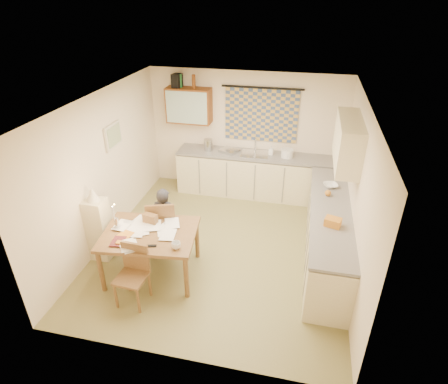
% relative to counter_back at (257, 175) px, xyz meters
% --- Properties ---
extents(floor, '(4.00, 4.50, 0.02)m').
position_rel_counter_back_xyz_m(floor, '(-0.30, -1.95, -0.46)').
color(floor, olive).
rests_on(floor, ground).
extents(ceiling, '(4.00, 4.50, 0.02)m').
position_rel_counter_back_xyz_m(ceiling, '(-0.30, -1.95, 2.06)').
color(ceiling, white).
rests_on(ceiling, floor).
extents(wall_back, '(4.00, 0.02, 2.50)m').
position_rel_counter_back_xyz_m(wall_back, '(-0.30, 0.31, 0.80)').
color(wall_back, beige).
rests_on(wall_back, floor).
extents(wall_front, '(4.00, 0.02, 2.50)m').
position_rel_counter_back_xyz_m(wall_front, '(-0.30, -4.21, 0.80)').
color(wall_front, beige).
rests_on(wall_front, floor).
extents(wall_left, '(0.02, 4.50, 2.50)m').
position_rel_counter_back_xyz_m(wall_left, '(-2.31, -1.95, 0.80)').
color(wall_left, beige).
rests_on(wall_left, floor).
extents(wall_right, '(0.02, 4.50, 2.50)m').
position_rel_counter_back_xyz_m(wall_right, '(1.71, -1.95, 0.80)').
color(wall_right, beige).
rests_on(wall_right, floor).
extents(window_blind, '(1.45, 0.03, 1.05)m').
position_rel_counter_back_xyz_m(window_blind, '(0.00, 0.27, 1.20)').
color(window_blind, '#364B74').
rests_on(window_blind, wall_back).
extents(curtain_rod, '(1.60, 0.04, 0.04)m').
position_rel_counter_back_xyz_m(curtain_rod, '(0.00, 0.25, 1.75)').
color(curtain_rod, black).
rests_on(curtain_rod, wall_back).
extents(wall_cabinet, '(0.90, 0.34, 0.70)m').
position_rel_counter_back_xyz_m(wall_cabinet, '(-1.45, 0.13, 1.35)').
color(wall_cabinet, '#602E0D').
rests_on(wall_cabinet, wall_back).
extents(wall_cabinet_glass, '(0.84, 0.02, 0.64)m').
position_rel_counter_back_xyz_m(wall_cabinet_glass, '(-1.45, -0.04, 1.35)').
color(wall_cabinet_glass, '#99B2A5').
rests_on(wall_cabinet_glass, wall_back).
extents(upper_cabinet_right, '(0.34, 1.30, 0.70)m').
position_rel_counter_back_xyz_m(upper_cabinet_right, '(1.53, -1.40, 1.40)').
color(upper_cabinet_right, beige).
rests_on(upper_cabinet_right, wall_right).
extents(framed_print, '(0.04, 0.50, 0.40)m').
position_rel_counter_back_xyz_m(framed_print, '(-2.27, -1.55, 1.25)').
color(framed_print, beige).
rests_on(framed_print, wall_left).
extents(print_canvas, '(0.01, 0.42, 0.32)m').
position_rel_counter_back_xyz_m(print_canvas, '(-2.24, -1.55, 1.25)').
color(print_canvas, beige).
rests_on(print_canvas, wall_left).
extents(counter_back, '(3.30, 0.62, 0.92)m').
position_rel_counter_back_xyz_m(counter_back, '(0.00, 0.00, 0.00)').
color(counter_back, beige).
rests_on(counter_back, floor).
extents(counter_right, '(0.62, 2.95, 0.92)m').
position_rel_counter_back_xyz_m(counter_right, '(1.40, -1.85, -0.00)').
color(counter_right, beige).
rests_on(counter_right, floor).
extents(stove, '(0.56, 0.56, 0.87)m').
position_rel_counter_back_xyz_m(stove, '(1.40, -2.72, -0.02)').
color(stove, white).
rests_on(stove, floor).
extents(sink, '(0.57, 0.47, 0.10)m').
position_rel_counter_back_xyz_m(sink, '(-0.06, 0.00, 0.43)').
color(sink, silver).
rests_on(sink, counter_back).
extents(tap, '(0.03, 0.03, 0.28)m').
position_rel_counter_back_xyz_m(tap, '(-0.08, 0.18, 0.61)').
color(tap, silver).
rests_on(tap, counter_back).
extents(dish_rack, '(0.44, 0.42, 0.06)m').
position_rel_counter_back_xyz_m(dish_rack, '(-0.59, 0.00, 0.50)').
color(dish_rack, silver).
rests_on(dish_rack, counter_back).
extents(kettle, '(0.21, 0.21, 0.24)m').
position_rel_counter_back_xyz_m(kettle, '(-1.03, -0.00, 0.59)').
color(kettle, silver).
rests_on(kettle, counter_back).
extents(mixing_bowl, '(0.31, 0.31, 0.16)m').
position_rel_counter_back_xyz_m(mixing_bowl, '(0.59, 0.00, 0.55)').
color(mixing_bowl, white).
rests_on(mixing_bowl, counter_back).
extents(soap_bottle, '(0.11, 0.11, 0.19)m').
position_rel_counter_back_xyz_m(soap_bottle, '(0.26, 0.05, 0.56)').
color(soap_bottle, white).
rests_on(soap_bottle, counter_back).
extents(bowl, '(0.39, 0.39, 0.06)m').
position_rel_counter_back_xyz_m(bowl, '(1.40, -1.12, 0.50)').
color(bowl, white).
rests_on(bowl, counter_right).
extents(orange_bag, '(0.26, 0.22, 0.12)m').
position_rel_counter_back_xyz_m(orange_bag, '(1.40, -2.32, 0.53)').
color(orange_bag, orange).
rests_on(orange_bag, counter_right).
extents(fruit_orange, '(0.10, 0.10, 0.10)m').
position_rel_counter_back_xyz_m(fruit_orange, '(1.35, -1.44, 0.52)').
color(fruit_orange, orange).
rests_on(fruit_orange, counter_right).
extents(speaker, '(0.20, 0.23, 0.26)m').
position_rel_counter_back_xyz_m(speaker, '(-1.67, 0.13, 1.83)').
color(speaker, black).
rests_on(speaker, wall_cabinet).
extents(bottle_green, '(0.08, 0.08, 0.26)m').
position_rel_counter_back_xyz_m(bottle_green, '(-1.61, 0.13, 1.83)').
color(bottle_green, '#195926').
rests_on(bottle_green, wall_cabinet).
extents(bottle_brown, '(0.07, 0.07, 0.26)m').
position_rel_counter_back_xyz_m(bottle_brown, '(-1.33, 0.13, 1.83)').
color(bottle_brown, '#602E0D').
rests_on(bottle_brown, wall_cabinet).
extents(dining_table, '(1.46, 1.18, 0.75)m').
position_rel_counter_back_xyz_m(dining_table, '(-1.18, -2.82, -0.07)').
color(dining_table, brown).
rests_on(dining_table, floor).
extents(chair_far, '(0.57, 0.57, 0.99)m').
position_rel_counter_back_xyz_m(chair_far, '(-1.22, -2.26, -0.14)').
color(chair_far, brown).
rests_on(chair_far, floor).
extents(chair_near, '(0.42, 0.42, 0.88)m').
position_rel_counter_back_xyz_m(chair_near, '(-1.22, -3.44, -0.18)').
color(chair_near, brown).
rests_on(chair_near, floor).
extents(person, '(0.43, 0.28, 1.18)m').
position_rel_counter_back_xyz_m(person, '(-1.17, -2.25, 0.14)').
color(person, black).
rests_on(person, floor).
extents(shelf_stand, '(0.32, 0.30, 1.05)m').
position_rel_counter_back_xyz_m(shelf_stand, '(-2.14, -2.62, 0.08)').
color(shelf_stand, beige).
rests_on(shelf_stand, floor).
extents(lampshade, '(0.20, 0.20, 0.22)m').
position_rel_counter_back_xyz_m(lampshade, '(-2.14, -2.62, 0.71)').
color(lampshade, beige).
rests_on(lampshade, shelf_stand).
extents(letter_rack, '(0.24, 0.14, 0.16)m').
position_rel_counter_back_xyz_m(letter_rack, '(-1.26, -2.59, 0.38)').
color(letter_rack, brown).
rests_on(letter_rack, dining_table).
extents(mug, '(0.18, 0.18, 0.10)m').
position_rel_counter_back_xyz_m(mug, '(-0.68, -3.09, 0.35)').
color(mug, white).
rests_on(mug, dining_table).
extents(magazine, '(0.23, 0.28, 0.02)m').
position_rel_counter_back_xyz_m(magazine, '(-1.61, -3.15, 0.31)').
color(magazine, maroon).
rests_on(magazine, dining_table).
extents(book, '(0.32, 0.36, 0.02)m').
position_rel_counter_back_xyz_m(book, '(-1.59, -2.98, 0.31)').
color(book, orange).
rests_on(book, dining_table).
extents(orange_box, '(0.12, 0.08, 0.04)m').
position_rel_counter_back_xyz_m(orange_box, '(-1.46, -3.18, 0.32)').
color(orange_box, orange).
rests_on(orange_box, dining_table).
extents(eyeglasses, '(0.14, 0.08, 0.02)m').
position_rel_counter_back_xyz_m(eyeglasses, '(-1.02, -3.13, 0.31)').
color(eyeglasses, black).
rests_on(eyeglasses, dining_table).
extents(candle_holder, '(0.07, 0.07, 0.18)m').
position_rel_counter_back_xyz_m(candle_holder, '(-1.68, -2.83, 0.39)').
color(candle_holder, silver).
rests_on(candle_holder, dining_table).
extents(candle, '(0.03, 0.03, 0.22)m').
position_rel_counter_back_xyz_m(candle, '(-1.69, -2.86, 0.59)').
color(candle, white).
rests_on(candle, dining_table).
extents(candle_flame, '(0.02, 0.02, 0.02)m').
position_rel_counter_back_xyz_m(candle_flame, '(-1.67, -2.83, 0.71)').
color(candle_flame, '#FFCC66').
rests_on(candle_flame, dining_table).
extents(papers, '(0.99, 1.02, 0.03)m').
position_rel_counter_back_xyz_m(papers, '(-1.27, -2.79, 0.31)').
color(papers, white).
rests_on(papers, dining_table).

